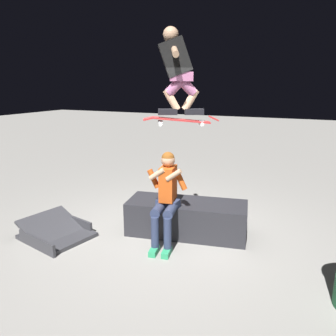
% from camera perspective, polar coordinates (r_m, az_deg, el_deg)
% --- Properties ---
extents(ground_plane, '(40.00, 40.00, 0.00)m').
position_cam_1_polar(ground_plane, '(5.30, -0.18, -11.32)').
color(ground_plane, gray).
extents(ledge_box_main, '(1.93, 1.01, 0.52)m').
position_cam_1_polar(ledge_box_main, '(5.22, 3.23, -8.59)').
color(ledge_box_main, '#28282D').
rests_on(ledge_box_main, ground).
extents(person_sitting_on_ledge, '(0.60, 0.78, 1.36)m').
position_cam_1_polar(person_sitting_on_ledge, '(4.73, -0.31, -4.56)').
color(person_sitting_on_ledge, '#2D3856').
rests_on(person_sitting_on_ledge, ground).
extents(skateboard, '(1.00, 0.64, 0.13)m').
position_cam_1_polar(skateboard, '(4.54, 2.23, 8.27)').
color(skateboard, '#B72D2D').
extents(skater_airborne, '(0.62, 0.83, 1.12)m').
position_cam_1_polar(skater_airborne, '(4.52, 1.57, 16.97)').
color(skater_airborne, black).
extents(kicker_ramp, '(1.10, 1.03, 0.39)m').
position_cam_1_polar(kicker_ramp, '(5.44, -18.63, -10.69)').
color(kicker_ramp, '#38383D').
rests_on(kicker_ramp, ground).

